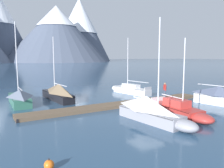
{
  "coord_description": "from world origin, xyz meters",
  "views": [
    {
      "loc": [
        -11.48,
        -15.15,
        4.95
      ],
      "look_at": [
        0.0,
        6.0,
        2.0
      ],
      "focal_mm": 36.2,
      "sensor_mm": 36.0,
      "label": 1
    }
  ],
  "objects_px": {
    "sailboat_mid_dock_starboard": "(180,110)",
    "sailboat_far_berth": "(129,89)",
    "sailboat_outer_slip": "(224,97)",
    "mooring_buoy_channel_marker": "(49,165)",
    "sailboat_mid_dock_port": "(152,110)",
    "sailboat_second_berth": "(57,92)",
    "sailboat_nearest_berth": "(19,97)",
    "person_on_dock": "(165,89)"
  },
  "relations": [
    {
      "from": "sailboat_nearest_berth",
      "to": "sailboat_second_berth",
      "type": "relative_size",
      "value": 1.14
    },
    {
      "from": "sailboat_nearest_berth",
      "to": "sailboat_mid_dock_port",
      "type": "height_order",
      "value": "sailboat_nearest_berth"
    },
    {
      "from": "sailboat_mid_dock_starboard",
      "to": "sailboat_outer_slip",
      "type": "bearing_deg",
      "value": 7.11
    },
    {
      "from": "sailboat_mid_dock_port",
      "to": "sailboat_far_berth",
      "type": "distance_m",
      "value": 13.23
    },
    {
      "from": "sailboat_mid_dock_starboard",
      "to": "sailboat_far_berth",
      "type": "height_order",
      "value": "sailboat_far_berth"
    },
    {
      "from": "sailboat_mid_dock_port",
      "to": "sailboat_mid_dock_starboard",
      "type": "bearing_deg",
      "value": 2.42
    },
    {
      "from": "sailboat_nearest_berth",
      "to": "sailboat_mid_dock_port",
      "type": "distance_m",
      "value": 14.16
    },
    {
      "from": "sailboat_mid_dock_starboard",
      "to": "person_on_dock",
      "type": "xyz_separation_m",
      "value": [
        3.65,
        6.02,
        0.74
      ]
    },
    {
      "from": "sailboat_mid_dock_starboard",
      "to": "sailboat_far_berth",
      "type": "distance_m",
      "value": 12.08
    },
    {
      "from": "sailboat_outer_slip",
      "to": "mooring_buoy_channel_marker",
      "type": "xyz_separation_m",
      "value": [
        -18.57,
        -4.7,
        -0.67
      ]
    },
    {
      "from": "sailboat_mid_dock_starboard",
      "to": "mooring_buoy_channel_marker",
      "type": "height_order",
      "value": "sailboat_mid_dock_starboard"
    },
    {
      "from": "sailboat_nearest_berth",
      "to": "sailboat_second_berth",
      "type": "xyz_separation_m",
      "value": [
        4.06,
        0.31,
        0.14
      ]
    },
    {
      "from": "sailboat_nearest_berth",
      "to": "sailboat_mid_dock_port",
      "type": "relative_size",
      "value": 1.1
    },
    {
      "from": "sailboat_nearest_berth",
      "to": "person_on_dock",
      "type": "relative_size",
      "value": 5.02
    },
    {
      "from": "sailboat_nearest_berth",
      "to": "sailboat_mid_dock_starboard",
      "type": "bearing_deg",
      "value": -45.71
    },
    {
      "from": "sailboat_second_berth",
      "to": "sailboat_mid_dock_port",
      "type": "xyz_separation_m",
      "value": [
        4.03,
        -11.92,
        -0.03
      ]
    },
    {
      "from": "sailboat_mid_dock_port",
      "to": "sailboat_outer_slip",
      "type": "height_order",
      "value": "sailboat_mid_dock_port"
    },
    {
      "from": "sailboat_far_berth",
      "to": "sailboat_nearest_berth",
      "type": "bearing_deg",
      "value": -178.72
    },
    {
      "from": "sailboat_second_berth",
      "to": "sailboat_outer_slip",
      "type": "xyz_separation_m",
      "value": [
        14.02,
        -10.93,
        -0.02
      ]
    },
    {
      "from": "sailboat_far_berth",
      "to": "person_on_dock",
      "type": "bearing_deg",
      "value": -79.83
    },
    {
      "from": "person_on_dock",
      "to": "mooring_buoy_channel_marker",
      "type": "bearing_deg",
      "value": -147.24
    },
    {
      "from": "mooring_buoy_channel_marker",
      "to": "sailboat_mid_dock_port",
      "type": "bearing_deg",
      "value": 23.41
    },
    {
      "from": "sailboat_second_berth",
      "to": "person_on_dock",
      "type": "xyz_separation_m",
      "value": [
        10.79,
        -5.77,
        0.34
      ]
    },
    {
      "from": "sailboat_second_berth",
      "to": "sailboat_far_berth",
      "type": "xyz_separation_m",
      "value": [
        9.75,
        0.0,
        -0.37
      ]
    },
    {
      "from": "person_on_dock",
      "to": "sailboat_outer_slip",
      "type": "bearing_deg",
      "value": -57.89
    },
    {
      "from": "sailboat_far_berth",
      "to": "sailboat_outer_slip",
      "type": "bearing_deg",
      "value": -68.64
    },
    {
      "from": "sailboat_mid_dock_starboard",
      "to": "person_on_dock",
      "type": "distance_m",
      "value": 7.08
    },
    {
      "from": "sailboat_mid_dock_starboard",
      "to": "sailboat_far_berth",
      "type": "bearing_deg",
      "value": 77.5
    },
    {
      "from": "sailboat_outer_slip",
      "to": "mooring_buoy_channel_marker",
      "type": "bearing_deg",
      "value": -165.79
    },
    {
      "from": "sailboat_mid_dock_starboard",
      "to": "sailboat_outer_slip",
      "type": "relative_size",
      "value": 0.94
    },
    {
      "from": "sailboat_second_berth",
      "to": "sailboat_far_berth",
      "type": "distance_m",
      "value": 9.76
    },
    {
      "from": "person_on_dock",
      "to": "mooring_buoy_channel_marker",
      "type": "height_order",
      "value": "person_on_dock"
    },
    {
      "from": "sailboat_nearest_berth",
      "to": "sailboat_outer_slip",
      "type": "distance_m",
      "value": 20.98
    },
    {
      "from": "sailboat_nearest_berth",
      "to": "sailboat_far_berth",
      "type": "height_order",
      "value": "sailboat_nearest_berth"
    },
    {
      "from": "sailboat_nearest_berth",
      "to": "sailboat_outer_slip",
      "type": "xyz_separation_m",
      "value": [
        18.09,
        -10.62,
        0.13
      ]
    },
    {
      "from": "sailboat_mid_dock_port",
      "to": "sailboat_mid_dock_starboard",
      "type": "distance_m",
      "value": 3.13
    },
    {
      "from": "sailboat_far_berth",
      "to": "sailboat_mid_dock_starboard",
      "type": "bearing_deg",
      "value": -102.5
    },
    {
      "from": "sailboat_nearest_berth",
      "to": "person_on_dock",
      "type": "bearing_deg",
      "value": -20.19
    },
    {
      "from": "sailboat_mid_dock_starboard",
      "to": "mooring_buoy_channel_marker",
      "type": "relative_size",
      "value": 12.1
    },
    {
      "from": "sailboat_mid_dock_port",
      "to": "sailboat_far_berth",
      "type": "relative_size",
      "value": 1.04
    },
    {
      "from": "sailboat_far_berth",
      "to": "sailboat_outer_slip",
      "type": "xyz_separation_m",
      "value": [
        4.27,
        -10.93,
        0.36
      ]
    },
    {
      "from": "sailboat_mid_dock_starboard",
      "to": "sailboat_far_berth",
      "type": "xyz_separation_m",
      "value": [
        2.61,
        11.79,
        0.02
      ]
    }
  ]
}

